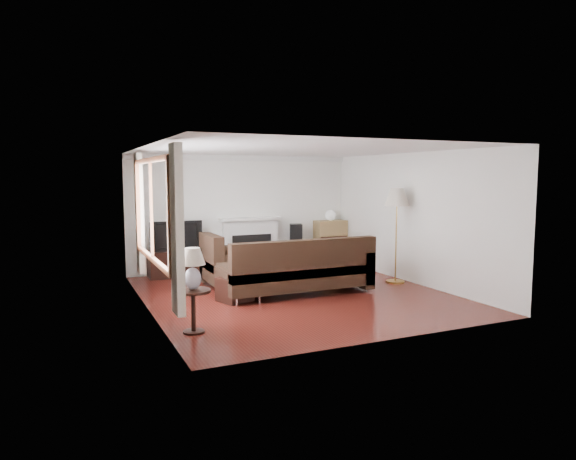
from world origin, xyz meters
name	(u,v)px	position (x,y,z in m)	size (l,w,h in m)	color
room	(295,223)	(0.00, 0.00, 1.25)	(5.10, 5.60, 2.54)	#581A13
window	(151,210)	(-2.45, -0.20, 1.55)	(0.12, 2.74, 1.54)	brown
curtain_near	(177,230)	(-2.40, -1.72, 1.40)	(0.10, 0.35, 2.10)	white
curtain_far	(140,213)	(-2.40, 1.32, 1.40)	(0.10, 0.35, 2.10)	white
fireplace	(251,243)	(0.15, 2.64, 0.57)	(1.40, 0.26, 1.15)	white
tv_stand	(176,263)	(-1.55, 2.48, 0.27)	(1.09, 0.49, 0.54)	black
television	(175,235)	(-1.55, 2.48, 0.85)	(1.05, 0.14, 0.61)	black
speaker_left	(194,253)	(-1.15, 2.55, 0.45)	(0.25, 0.30, 0.91)	black
speaker_right	(296,245)	(1.20, 2.52, 0.48)	(0.27, 0.32, 0.97)	black
bookshelf	(330,242)	(2.10, 2.53, 0.51)	(0.74, 0.35, 1.02)	olive
globe_lamp	(330,215)	(2.10, 2.53, 1.14)	(0.24, 0.24, 0.24)	white
sectional_sofa	(296,267)	(0.04, 0.05, 0.46)	(2.88, 2.10, 0.93)	black
coffee_table	(255,267)	(-0.12, 1.65, 0.23)	(1.18, 0.64, 0.46)	#A67E4F
footstool	(235,289)	(-1.11, -0.03, 0.20)	(0.47, 0.47, 0.40)	black
floor_lamp	(396,236)	(2.20, 0.12, 0.91)	(0.47, 0.47, 1.82)	gold
side_table	(193,311)	(-2.15, -1.44, 0.29)	(0.46, 0.46, 0.58)	black
table_lamp	(193,269)	(-2.15, -1.44, 0.85)	(0.34, 0.34, 0.54)	silver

